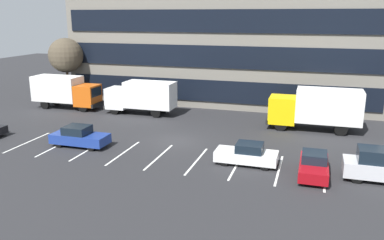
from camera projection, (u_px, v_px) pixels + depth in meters
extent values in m
plane|color=#262628|center=(177.00, 141.00, 31.83)|extent=(120.00, 120.00, 0.00)
cube|color=slate|center=(228.00, 6.00, 45.69)|extent=(34.57, 12.57, 21.60)
cube|color=black|center=(213.00, 91.00, 42.09)|extent=(33.18, 0.16, 2.30)
cube|color=black|center=(213.00, 57.00, 41.16)|extent=(33.18, 0.16, 2.30)
cube|color=black|center=(214.00, 21.00, 40.24)|extent=(33.18, 0.16, 2.30)
cube|color=silver|center=(28.00, 142.00, 31.54)|extent=(0.14, 5.40, 0.01)
cube|color=silver|center=(58.00, 146.00, 30.74)|extent=(0.14, 5.40, 0.01)
cube|color=silver|center=(90.00, 149.00, 29.93)|extent=(0.14, 5.40, 0.01)
cube|color=silver|center=(123.00, 153.00, 29.13)|extent=(0.14, 5.40, 0.01)
cube|color=silver|center=(159.00, 157.00, 28.33)|extent=(0.14, 5.40, 0.01)
cube|color=silver|center=(197.00, 161.00, 27.53)|extent=(0.14, 5.40, 0.01)
cube|color=silver|center=(236.00, 165.00, 26.72)|extent=(0.14, 5.40, 0.01)
cube|color=silver|center=(279.00, 170.00, 25.92)|extent=(0.14, 5.40, 0.01)
cube|color=silver|center=(324.00, 175.00, 25.12)|extent=(0.14, 5.40, 0.01)
cube|color=white|center=(119.00, 98.00, 40.95)|extent=(2.10, 2.29, 2.10)
cube|color=black|center=(109.00, 93.00, 41.13)|extent=(0.06, 1.92, 0.92)
cube|color=white|center=(150.00, 95.00, 39.80)|extent=(4.96, 2.38, 2.57)
cube|color=black|center=(109.00, 106.00, 41.49)|extent=(0.19, 2.29, 0.38)
cylinder|color=black|center=(114.00, 110.00, 40.31)|extent=(0.95, 0.29, 0.95)
cylinder|color=black|center=(123.00, 106.00, 42.12)|extent=(0.95, 0.29, 0.95)
cylinder|color=black|center=(156.00, 113.00, 39.01)|extent=(0.95, 0.29, 0.95)
cylinder|color=black|center=(163.00, 109.00, 40.83)|extent=(0.95, 0.29, 0.95)
cube|color=yellow|center=(283.00, 109.00, 35.30)|extent=(2.29, 2.50, 2.29)
cube|color=black|center=(270.00, 103.00, 35.50)|extent=(0.06, 2.10, 1.01)
cube|color=white|center=(329.00, 106.00, 34.05)|extent=(5.42, 2.60, 2.81)
cube|color=black|center=(268.00, 119.00, 35.89)|extent=(0.21, 2.50, 0.42)
cylinder|color=black|center=(281.00, 125.00, 34.60)|extent=(1.04, 0.31, 1.04)
cylinder|color=black|center=(283.00, 119.00, 36.58)|extent=(1.04, 0.31, 1.04)
cylinder|color=black|center=(341.00, 130.00, 33.18)|extent=(1.04, 0.31, 1.04)
cylinder|color=black|center=(340.00, 123.00, 35.17)|extent=(1.04, 0.31, 1.04)
cube|color=#D85914|center=(88.00, 95.00, 41.97)|extent=(2.16, 2.36, 2.16)
cube|color=black|center=(96.00, 92.00, 41.56)|extent=(0.06, 1.98, 0.95)
cube|color=white|center=(58.00, 88.00, 42.87)|extent=(5.11, 2.46, 2.65)
cube|color=black|center=(98.00, 105.00, 41.89)|extent=(0.20, 2.36, 0.39)
cylinder|color=black|center=(93.00, 103.00, 43.18)|extent=(0.98, 0.29, 0.98)
cylinder|color=black|center=(83.00, 107.00, 41.31)|extent=(0.98, 0.29, 0.98)
cylinder|color=black|center=(57.00, 101.00, 44.51)|extent=(0.98, 0.29, 0.98)
cylinder|color=black|center=(45.00, 104.00, 42.65)|extent=(0.98, 0.29, 0.98)
cube|color=silver|center=(382.00, 169.00, 24.06)|extent=(4.45, 1.89, 0.92)
cube|color=black|center=(379.00, 156.00, 23.90)|extent=(2.45, 1.66, 0.82)
cylinder|color=black|center=(355.00, 168.00, 25.34)|extent=(0.66, 0.21, 0.66)
cylinder|color=black|center=(357.00, 178.00, 23.81)|extent=(0.66, 0.21, 0.66)
cylinder|color=black|center=(1.00, 132.00, 33.47)|extent=(0.56, 0.20, 0.56)
cube|color=navy|center=(80.00, 138.00, 30.53)|extent=(4.39, 1.84, 0.71)
cube|color=black|center=(77.00, 130.00, 30.42)|extent=(1.84, 1.62, 0.61)
cylinder|color=black|center=(102.00, 141.00, 30.94)|extent=(0.61, 0.22, 0.61)
cylinder|color=black|center=(91.00, 147.00, 29.47)|extent=(0.61, 0.22, 0.61)
cylinder|color=black|center=(71.00, 138.00, 31.74)|extent=(0.61, 0.22, 0.61)
cylinder|color=black|center=(59.00, 144.00, 30.27)|extent=(0.61, 0.22, 0.61)
cube|color=white|center=(246.00, 156.00, 26.81)|extent=(4.16, 1.74, 0.68)
cube|color=black|center=(250.00, 148.00, 26.59)|extent=(1.75, 1.53, 0.58)
cylinder|color=black|center=(224.00, 162.00, 26.56)|extent=(0.58, 0.21, 0.58)
cylinder|color=black|center=(229.00, 154.00, 27.96)|extent=(0.58, 0.21, 0.58)
cylinder|color=black|center=(264.00, 166.00, 25.80)|extent=(0.58, 0.21, 0.58)
cylinder|color=black|center=(267.00, 158.00, 27.19)|extent=(0.58, 0.21, 0.58)
cube|color=maroon|center=(314.00, 167.00, 24.84)|extent=(1.73, 4.12, 0.67)
cube|color=black|center=(314.00, 157.00, 24.87)|extent=(1.52, 1.73, 0.58)
cylinder|color=black|center=(326.00, 181.00, 23.48)|extent=(0.21, 0.58, 0.58)
cylinder|color=black|center=(300.00, 178.00, 23.91)|extent=(0.21, 0.58, 0.58)
cylinder|color=black|center=(325.00, 165.00, 25.92)|extent=(0.21, 0.58, 0.58)
cylinder|color=black|center=(302.00, 163.00, 26.35)|extent=(0.21, 0.58, 0.58)
cylinder|color=#473323|center=(68.00, 85.00, 45.98)|extent=(0.28, 0.28, 3.82)
sphere|color=#4C4233|center=(66.00, 55.00, 45.10)|extent=(3.89, 3.89, 3.89)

